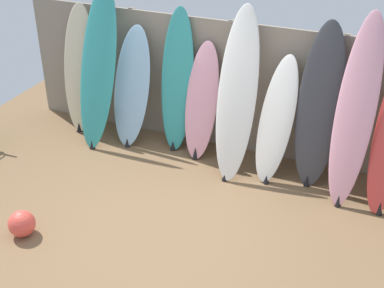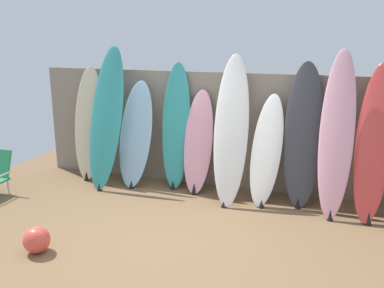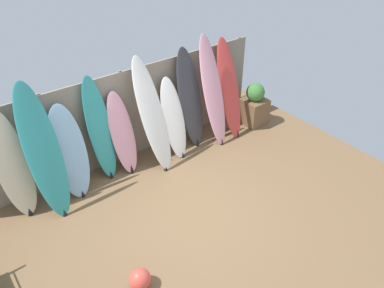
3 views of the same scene
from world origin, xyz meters
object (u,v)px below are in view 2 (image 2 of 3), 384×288
Objects in this scene: surfboard_pink_4 at (198,143)px; surfboard_red_9 at (374,143)px; surfboard_white_5 at (231,130)px; beach_ball at (37,240)px; surfboard_teal_1 at (106,118)px; surfboard_pink_8 at (337,134)px; surfboard_cream_0 at (89,124)px; surfboard_white_6 at (267,150)px; surfboard_teal_3 at (176,127)px; surfboard_skyblue_2 at (136,135)px; surfboard_charcoal_7 at (303,136)px.

surfboard_red_9 reaches higher than surfboard_pink_4.
surfboard_white_5 is 7.07× the size of beach_ball.
surfboard_teal_1 is at bearing 97.87° from beach_ball.
surfboard_white_5 is at bearing 179.40° from surfboard_pink_8.
surfboard_cream_0 is 1.20× the size of surfboard_white_6.
surfboard_pink_4 reaches higher than surfboard_white_6.
surfboard_white_5 is at bearing -18.43° from surfboard_pink_4.
surfboard_teal_3 is (1.51, 0.05, 0.05)m from surfboard_cream_0.
surfboard_pink_4 is at bearing 2.81° from surfboard_skyblue_2.
surfboard_teal_3 is 6.56× the size of beach_ball.
surfboard_teal_1 reaches higher than surfboard_teal_3.
surfboard_cream_0 is 6.25× the size of beach_ball.
surfboard_cream_0 reaches higher than surfboard_white_6.
surfboard_teal_3 is 1.92m from surfboard_charcoal_7.
surfboard_teal_3 is at bearing 2.00° from surfboard_cream_0.
surfboard_pink_8 reaches higher than surfboard_white_5.
surfboard_cream_0 is 0.88× the size of surfboard_white_5.
surfboard_skyblue_2 reaches higher than surfboard_pink_4.
surfboard_pink_4 reaches higher than beach_ball.
surfboard_cream_0 is 2.66m from beach_ball.
surfboard_pink_4 is 2.46m from surfboard_red_9.
surfboard_charcoal_7 is 0.92× the size of surfboard_pink_8.
beach_ball is (-2.67, -2.39, -0.84)m from surfboard_charcoal_7.
surfboard_white_6 is at bearing 46.31° from beach_ball.
surfboard_teal_1 is 1.13× the size of surfboard_teal_3.
surfboard_red_9 is (1.89, 0.01, -0.05)m from surfboard_white_5.
surfboard_teal_1 is 1.42× the size of surfboard_white_6.
surfboard_white_6 is at bearing 177.78° from surfboard_red_9.
surfboard_cream_0 reaches higher than beach_ball.
surfboard_teal_3 reaches higher than surfboard_pink_4.
surfboard_pink_4 is 0.77× the size of surfboard_charcoal_7.
surfboard_teal_3 reaches higher than surfboard_white_6.
surfboard_teal_3 is 1.26× the size of surfboard_white_6.
surfboard_charcoal_7 is 0.91m from surfboard_red_9.
surfboard_teal_1 is 7.39× the size of beach_ball.
surfboard_teal_3 is 1.26× the size of surfboard_pink_4.
surfboard_skyblue_2 is 0.85× the size of surfboard_teal_3.
surfboard_red_9 is at bearing 2.59° from surfboard_pink_8.
beach_ball is at bearing -82.13° from surfboard_teal_1.
surfboard_teal_1 is 3.89m from surfboard_red_9.
surfboard_skyblue_2 is at bearing -177.19° from surfboard_pink_4.
surfboard_white_5 reaches higher than beach_ball.
beach_ball is (0.76, -2.43, -0.77)m from surfboard_cream_0.
surfboard_skyblue_2 is at bearing -169.16° from surfboard_teal_3.
surfboard_white_5 is (0.93, -0.25, 0.08)m from surfboard_teal_3.
surfboard_teal_3 is at bearing 177.17° from surfboard_charcoal_7.
surfboard_white_5 is (1.99, -0.00, -0.05)m from surfboard_teal_1.
surfboard_pink_8 is at bearing 35.50° from beach_ball.
surfboard_charcoal_7 reaches higher than surfboard_pink_4.
surfboard_white_5 reaches higher than surfboard_teal_3.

